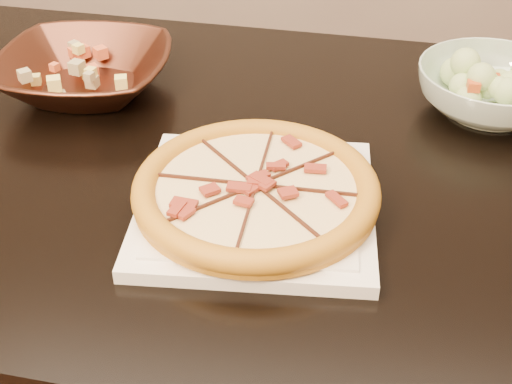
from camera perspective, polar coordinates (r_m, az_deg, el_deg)
dining_table at (r=1.07m, az=-3.89°, el=-1.31°), size 1.40×0.97×0.75m
plate at (r=0.88m, az=-0.00°, el=-1.03°), size 0.30×0.30×0.02m
pizza at (r=0.87m, az=-0.00°, el=0.21°), size 0.30×0.30×0.03m
bronze_bowl at (r=1.17m, az=-13.46°, el=9.30°), size 0.27×0.27×0.07m
mixed_dish at (r=1.15m, az=-13.80°, el=11.37°), size 0.13×0.12×0.03m
salad_bowl at (r=1.14m, az=18.35°, el=7.73°), size 0.26×0.26×0.07m
salad at (r=1.11m, az=18.86°, el=10.10°), size 0.12×0.11×0.04m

